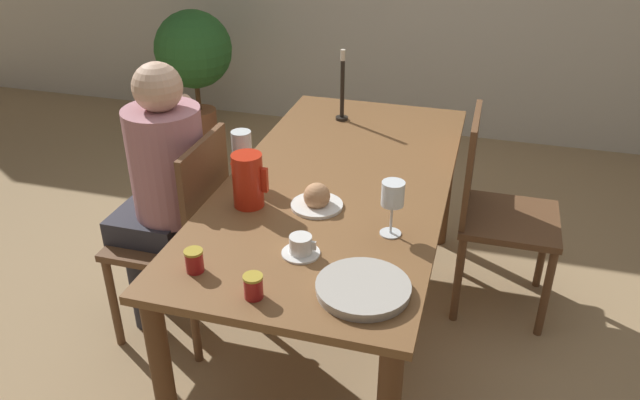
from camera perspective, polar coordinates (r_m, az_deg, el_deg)
ground_plane at (r=2.87m, az=1.50°, el=-11.41°), size 20.00×20.00×0.00m
dining_table at (r=2.50m, az=1.69°, el=-0.16°), size 0.85×1.79×0.74m
chair_person_side at (r=2.63m, az=-12.45°, el=-2.94°), size 0.42×0.42×0.92m
chair_opposite at (r=2.85m, az=15.65°, el=-0.75°), size 0.42×0.42×0.92m
person_seated at (r=2.60m, az=-14.24°, el=1.90°), size 0.39×0.41×1.20m
red_pitcher at (r=2.24m, az=-6.62°, el=1.84°), size 0.14×0.11×0.20m
wine_glass_water at (r=2.39m, az=-7.18°, el=5.03°), size 0.08×0.08×0.21m
wine_glass_juice at (r=2.04m, az=6.66°, el=0.30°), size 0.08×0.08×0.20m
teacup_near_person at (r=1.98m, az=-1.77°, el=-4.28°), size 0.12×0.12×0.07m
serving_tray at (r=1.83m, az=3.96°, el=-8.06°), size 0.28×0.28×0.03m
bread_plate at (r=2.24m, az=-0.29°, el=0.09°), size 0.19×0.19×0.10m
jam_jar_amber at (r=1.81m, az=-6.12°, el=-7.78°), size 0.06×0.06×0.07m
jam_jar_red at (r=1.94m, az=-11.43°, el=-5.38°), size 0.06×0.06×0.07m
candlestick_tall at (r=2.99m, az=2.05°, el=9.75°), size 0.06×0.06×0.34m
potted_plant at (r=4.61m, az=-11.46°, el=12.86°), size 0.55×0.55×0.93m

